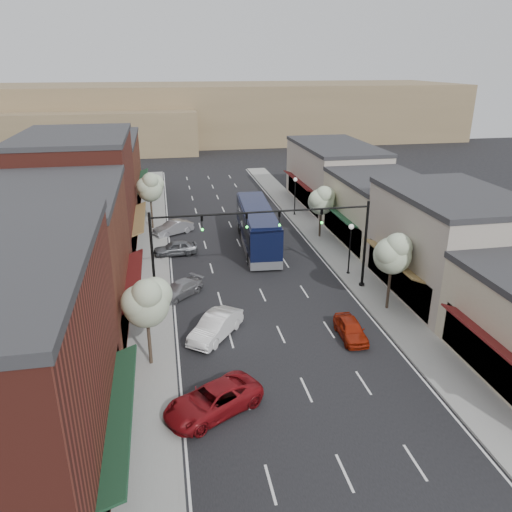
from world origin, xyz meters
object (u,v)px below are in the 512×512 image
tree_left_near (147,301)px  parked_car_e (173,228)px  coach_bus (257,227)px  parked_car_a (213,400)px  signal_mast_right (336,233)px  parked_car_d (175,248)px  lamp_post_far (295,190)px  red_hatchback (351,329)px  signal_mast_left (186,243)px  parked_car_b (216,326)px  lamp_post_near (350,241)px  tree_right_far (322,199)px  tree_left_far (150,187)px  parked_car_c (180,289)px  tree_right_near (394,252)px

tree_left_near → parked_car_e: (2.05, 23.87, -3.53)m
coach_bus → parked_car_e: coach_bus is taller
coach_bus → parked_car_a: coach_bus is taller
signal_mast_right → parked_car_d: bearing=140.3°
parked_car_e → lamp_post_far: bearing=77.8°
red_hatchback → signal_mast_left: bearing=146.3°
signal_mast_left → parked_car_a: 13.49m
parked_car_b → lamp_post_near: bearing=70.6°
parked_car_b → tree_right_far: bearing=91.2°
tree_right_far → lamp_post_far: (-0.55, 8.06, -0.99)m
signal_mast_right → parked_car_b: (-9.82, -5.50, -3.85)m
tree_left_near → tree_left_far: size_ratio=0.93×
tree_left_near → parked_car_e: bearing=85.1°
tree_right_far → parked_car_d: bearing=-171.6°
parked_car_c → tree_left_far: bearing=144.0°
parked_car_c → parked_car_e: 14.88m
lamp_post_near → lamp_post_far: 17.50m
lamp_post_near → parked_car_a: bearing=-130.1°
signal_mast_right → tree_right_near: (2.73, -4.05, -0.17)m
parked_car_e → tree_right_far: bearing=46.2°
red_hatchback → parked_car_b: bearing=170.9°
signal_mast_left → tree_right_near: size_ratio=1.38×
tree_right_near → tree_right_far: (0.00, 16.00, -0.46)m
tree_left_near → coach_bus: bearing=62.1°
parked_car_b → coach_bus: bearing=107.1°
parked_car_c → red_hatchback: bearing=9.3°
tree_right_far → tree_left_near: size_ratio=0.95×
lamp_post_near → parked_car_e: size_ratio=1.06×
tree_right_far → parked_car_c: tree_right_far is taller
parked_car_a → parked_car_d: size_ratio=1.30×
lamp_post_far → tree_left_near: bearing=-119.8°
lamp_post_far → parked_car_c: 23.78m
coach_bus → parked_car_a: 24.45m
signal_mast_right → parked_car_e: signal_mast_right is taller
lamp_post_near → parked_car_b: size_ratio=0.95×
lamp_post_near → parked_car_d: 15.96m
signal_mast_left → lamp_post_near: 13.75m
tree_right_near → coach_bus: tree_right_near is taller
signal_mast_left → parked_car_b: bearing=-75.5°
tree_right_far → lamp_post_far: 8.13m
parked_car_b → parked_car_d: (-2.00, 15.30, -0.09)m
tree_right_far → tree_left_far: 17.66m
lamp_post_far → parked_car_e: size_ratio=1.06×
parked_car_a → parked_car_c: (-1.03, 13.85, -0.13)m
parked_car_e → lamp_post_near: bearing=17.6°
tree_left_near → parked_car_d: tree_left_near is taller
tree_left_far → lamp_post_far: size_ratio=1.38×
tree_right_far → parked_car_b: size_ratio=1.16×
red_hatchback → parked_car_b: parked_car_b is taller
parked_car_a → tree_left_near: bearing=-176.6°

